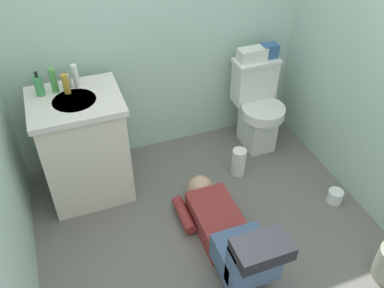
{
  "coord_description": "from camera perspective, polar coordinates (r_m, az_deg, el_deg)",
  "views": [
    {
      "loc": [
        -0.74,
        -1.67,
        2.25
      ],
      "look_at": [
        0.03,
        0.39,
        0.45
      ],
      "focal_mm": 38.17,
      "sensor_mm": 36.0,
      "label": 1
    }
  ],
  "objects": [
    {
      "name": "ground_plane",
      "position": [
        2.91,
        2.24,
        -11.98
      ],
      "size": [
        2.77,
        3.06,
        0.04
      ],
      "primitive_type": "cube",
      "color": "slate"
    },
    {
      "name": "wall_back",
      "position": [
        3.02,
        -5.25,
        18.81
      ],
      "size": [
        2.43,
        0.08,
        2.4
      ],
      "primitive_type": "cube",
      "color": "#AECCBB",
      "rests_on": "ground_plane"
    },
    {
      "name": "toilet",
      "position": [
        3.41,
        9.1,
        5.22
      ],
      "size": [
        0.36,
        0.46,
        0.75
      ],
      "color": "silver",
      "rests_on": "ground_plane"
    },
    {
      "name": "vanity_cabinet",
      "position": [
        2.97,
        -14.84,
        -0.35
      ],
      "size": [
        0.6,
        0.52,
        0.82
      ],
      "color": "beige",
      "rests_on": "ground_plane"
    },
    {
      "name": "faucet",
      "position": [
        2.83,
        -16.77,
        8.39
      ],
      "size": [
        0.02,
        0.02,
        0.1
      ],
      "primitive_type": "cylinder",
      "color": "silver",
      "rests_on": "vanity_cabinet"
    },
    {
      "name": "person_plumber",
      "position": [
        2.65,
        5.21,
        -12.35
      ],
      "size": [
        0.39,
        1.06,
        0.52
      ],
      "color": "maroon",
      "rests_on": "ground_plane"
    },
    {
      "name": "tissue_box",
      "position": [
        3.24,
        8.41,
        12.27
      ],
      "size": [
        0.22,
        0.11,
        0.1
      ],
      "primitive_type": "cube",
      "color": "silver",
      "rests_on": "toilet"
    },
    {
      "name": "toiletry_bag",
      "position": [
        3.31,
        10.78,
        12.68
      ],
      "size": [
        0.12,
        0.09,
        0.11
      ],
      "primitive_type": "cube",
      "color": "#33598C",
      "rests_on": "toilet"
    },
    {
      "name": "soap_dispenser",
      "position": [
        2.81,
        -20.6,
        7.64
      ],
      "size": [
        0.06,
        0.06,
        0.17
      ],
      "color": "#449755",
      "rests_on": "vanity_cabinet"
    },
    {
      "name": "bottle_green",
      "position": [
        2.8,
        -18.78,
        8.42
      ],
      "size": [
        0.04,
        0.04,
        0.17
      ],
      "primitive_type": "cylinder",
      "color": "#4F9E4D",
      "rests_on": "vanity_cabinet"
    },
    {
      "name": "bottle_amber",
      "position": [
        2.77,
        -17.22,
        8.02
      ],
      "size": [
        0.04,
        0.04,
        0.13
      ],
      "primitive_type": "cylinder",
      "color": "gold",
      "rests_on": "vanity_cabinet"
    },
    {
      "name": "bottle_white",
      "position": [
        2.82,
        -15.98,
        9.1
      ],
      "size": [
        0.04,
        0.04,
        0.16
      ],
      "primitive_type": "cylinder",
      "color": "white",
      "rests_on": "vanity_cabinet"
    },
    {
      "name": "paper_towel_roll",
      "position": [
        3.22,
        6.55,
        -2.5
      ],
      "size": [
        0.11,
        0.11,
        0.23
      ],
      "primitive_type": "cylinder",
      "color": "white",
      "rests_on": "ground_plane"
    },
    {
      "name": "toilet_paper_roll",
      "position": [
        3.21,
        19.36,
        -6.91
      ],
      "size": [
        0.11,
        0.11,
        0.1
      ],
      "primitive_type": "cylinder",
      "color": "white",
      "rests_on": "ground_plane"
    }
  ]
}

